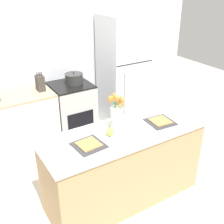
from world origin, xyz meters
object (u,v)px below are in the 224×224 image
object	(u,v)px
stove_range	(72,111)
pear_figurine	(110,132)
flower_vase	(116,115)
plate_setting_left	(89,145)
refrigerator	(123,72)
cooking_pot	(74,79)
plate_setting_right	(160,122)
knife_block	(40,83)

from	to	relation	value
stove_range	pear_figurine	world-z (taller)	pear_figurine
flower_vase	plate_setting_left	distance (m)	0.44
stove_range	pear_figurine	distance (m)	1.70
stove_range	refrigerator	bearing A→B (deg)	0.04
flower_vase	cooking_pot	size ratio (longest dim) A/B	1.54
refrigerator	cooking_pot	distance (m)	0.89
flower_vase	refrigerator	bearing A→B (deg)	54.03
flower_vase	stove_range	bearing A→B (deg)	84.17
plate_setting_left	refrigerator	bearing A→B (deg)	47.72
plate_setting_left	cooking_pot	distance (m)	1.76
plate_setting_left	plate_setting_right	world-z (taller)	same
stove_range	refrigerator	world-z (taller)	refrigerator
plate_setting_right	knife_block	world-z (taller)	knife_block
stove_range	knife_block	bearing A→B (deg)	-179.35
flower_vase	cooking_pot	world-z (taller)	flower_vase
pear_figurine	knife_block	xyz separation A→B (m)	(-0.18, 1.59, 0.05)
plate_setting_left	knife_block	size ratio (longest dim) A/B	1.13
refrigerator	knife_block	xyz separation A→B (m)	(-1.41, -0.01, 0.08)
stove_range	plate_setting_left	bearing A→B (deg)	-108.39
stove_range	cooking_pot	xyz separation A→B (m)	(0.06, 0.00, 0.52)
knife_block	pear_figurine	bearing A→B (deg)	-83.67
pear_figurine	cooking_pot	distance (m)	1.63
cooking_pot	stove_range	bearing A→B (deg)	-179.85
stove_range	flower_vase	bearing A→B (deg)	-95.83
refrigerator	knife_block	size ratio (longest dim) A/B	6.82
plate_setting_right	refrigerator	bearing A→B (deg)	69.89
flower_vase	plate_setting_right	bearing A→B (deg)	-13.79
refrigerator	pear_figurine	distance (m)	2.02
stove_range	knife_block	xyz separation A→B (m)	(-0.46, -0.01, 0.55)
plate_setting_right	plate_setting_left	bearing A→B (deg)	180.00
refrigerator	plate_setting_left	world-z (taller)	refrigerator
flower_vase	plate_setting_right	distance (m)	0.54
stove_range	cooking_pot	distance (m)	0.52
cooking_pot	refrigerator	bearing A→B (deg)	0.04
pear_figurine	plate_setting_right	bearing A→B (deg)	-4.52
plate_setting_left	pear_figurine	bearing A→B (deg)	10.48
refrigerator	plate_setting_right	size ratio (longest dim) A/B	6.05
refrigerator	plate_setting_left	bearing A→B (deg)	-132.28
stove_range	pear_figurine	size ratio (longest dim) A/B	7.19
plate_setting_left	flower_vase	bearing A→B (deg)	17.48
stove_range	plate_setting_right	bearing A→B (deg)	-78.09
stove_range	refrigerator	distance (m)	1.06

